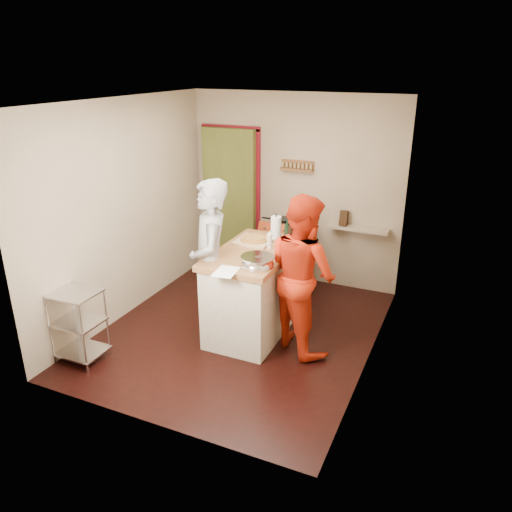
# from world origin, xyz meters

# --- Properties ---
(floor) EXTENTS (3.50, 3.50, 0.00)m
(floor) POSITION_xyz_m (0.00, 0.00, 0.00)
(floor) COLOR black
(floor) RESTS_ON ground
(back_wall) EXTENTS (3.00, 0.44, 2.60)m
(back_wall) POSITION_xyz_m (-0.64, 1.78, 1.13)
(back_wall) COLOR tan
(back_wall) RESTS_ON ground
(left_wall) EXTENTS (0.04, 3.50, 2.60)m
(left_wall) POSITION_xyz_m (-1.50, 0.00, 1.30)
(left_wall) COLOR tan
(left_wall) RESTS_ON ground
(right_wall) EXTENTS (0.04, 3.50, 2.60)m
(right_wall) POSITION_xyz_m (1.50, 0.00, 1.30)
(right_wall) COLOR tan
(right_wall) RESTS_ON ground
(ceiling) EXTENTS (3.00, 3.50, 0.02)m
(ceiling) POSITION_xyz_m (0.00, 0.00, 2.61)
(ceiling) COLOR white
(ceiling) RESTS_ON back_wall
(stove) EXTENTS (0.60, 0.63, 1.00)m
(stove) POSITION_xyz_m (0.05, 1.42, 0.45)
(stove) COLOR black
(stove) RESTS_ON ground
(wire_shelving) EXTENTS (0.48, 0.40, 0.80)m
(wire_shelving) POSITION_xyz_m (-1.28, -1.20, 0.44)
(wire_shelving) COLOR silver
(wire_shelving) RESTS_ON ground
(island) EXTENTS (0.79, 1.49, 1.32)m
(island) POSITION_xyz_m (0.14, 0.10, 0.53)
(island) COLOR beige
(island) RESTS_ON ground
(person_stripe) EXTENTS (0.73, 0.81, 1.85)m
(person_stripe) POSITION_xyz_m (-0.22, -0.25, 0.92)
(person_stripe) COLOR silver
(person_stripe) RESTS_ON ground
(person_red) EXTENTS (1.07, 1.02, 1.73)m
(person_red) POSITION_xyz_m (0.74, 0.01, 0.87)
(person_red) COLOR red
(person_red) RESTS_ON ground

